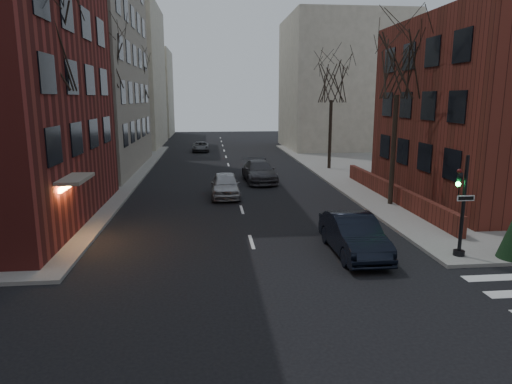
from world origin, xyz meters
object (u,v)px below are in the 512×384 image
tree_left_a (44,46)px  car_lane_gray (259,171)px  car_lane_far (201,147)px  tree_left_b (105,59)px  tree_left_c (137,80)px  car_lane_silver (225,185)px  traffic_signal (461,212)px  tree_right_a (398,66)px  streetlamp_far (147,118)px  tree_right_b (332,82)px  parked_sedan (354,235)px  streetlamp_near (105,131)px

tree_left_a → car_lane_gray: 18.37m
car_lane_far → tree_left_b: bearing=-105.9°
tree_left_c → car_lane_far: tree_left_c is taller
car_lane_silver → car_lane_far: size_ratio=1.09×
traffic_signal → tree_left_c: bearing=118.4°
tree_left_a → tree_right_a: size_ratio=1.06×
car_lane_silver → car_lane_far: (-2.01, 25.69, -0.20)m
tree_right_a → tree_left_b: bearing=155.6°
traffic_signal → tree_left_a: 18.66m
tree_left_c → car_lane_gray: (10.76, -13.24, -7.24)m
streetlamp_far → car_lane_far: bearing=44.7°
tree_right_a → tree_right_b: (0.00, 14.00, -0.44)m
parked_sedan → traffic_signal: bearing=-14.9°
tree_left_a → tree_right_a: tree_left_a is taller
streetlamp_near → tree_left_b: bearing=98.5°
traffic_signal → parked_sedan: (-3.94, 1.01, -1.10)m
streetlamp_near → streetlamp_far: same height
traffic_signal → tree_left_c: tree_left_c is taller
streetlamp_far → parked_sedan: size_ratio=1.27×
tree_left_b → car_lane_far: 23.67m
streetlamp_near → parked_sedan: streetlamp_near is taller
tree_right_a → car_lane_silver: (-9.60, 3.64, -7.25)m
tree_left_b → tree_left_c: size_ratio=1.11×
parked_sedan → car_lane_far: (-6.81, 37.33, -0.23)m
traffic_signal → streetlamp_far: streetlamp_far is taller
tree_right_a → streetlamp_far: bearing=125.3°
streetlamp_far → parked_sedan: (12.20, -32.00, -3.42)m
tree_left_c → car_lane_gray: 18.54m
traffic_signal → streetlamp_far: bearing=116.1°
traffic_signal → streetlamp_near: 20.86m
tree_right_a → tree_right_b: 14.01m
streetlamp_near → car_lane_gray: 11.74m
car_lane_gray → car_lane_far: size_ratio=1.31×
car_lane_gray → tree_left_c: bearing=126.1°
car_lane_far → streetlamp_near: bearing=-102.2°
traffic_signal → parked_sedan: traffic_signal is taller
tree_right_b → car_lane_gray: size_ratio=1.69×
tree_left_c → parked_sedan: tree_left_c is taller
tree_right_b → streetlamp_near: bearing=-149.5°
traffic_signal → tree_right_b: tree_right_b is taller
traffic_signal → car_lane_gray: bearing=108.6°
car_lane_silver → car_lane_far: bearing=95.0°
tree_left_c → tree_right_b: size_ratio=1.06×
parked_sedan → car_lane_far: parked_sedan is taller
car_lane_far → tree_right_b: bearing=-53.1°
tree_left_a → streetlamp_far: (0.60, 28.00, -4.23)m
tree_left_a → streetlamp_near: (0.60, 8.00, -4.23)m
parked_sedan → tree_left_a: bearing=162.0°
tree_right_a → car_lane_silver: bearing=159.2°
tree_left_a → tree_left_b: 12.01m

